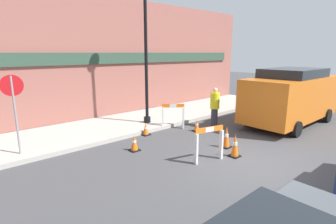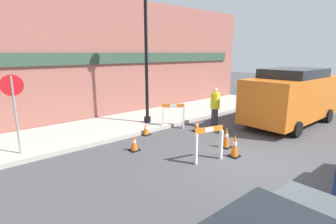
% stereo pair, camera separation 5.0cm
% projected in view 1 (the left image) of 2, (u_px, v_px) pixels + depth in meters
% --- Properties ---
extents(ground_plane, '(60.00, 60.00, 0.00)m').
position_uv_depth(ground_plane, '(264.00, 166.00, 7.23)').
color(ground_plane, '#424244').
extents(sidewalk_slab, '(18.00, 3.14, 0.15)m').
position_uv_depth(sidewalk_slab, '(138.00, 121.00, 11.65)').
color(sidewalk_slab, '#ADA89E').
rests_on(sidewalk_slab, ground_plane).
extents(storefront_facade, '(18.00, 0.22, 5.50)m').
position_uv_depth(storefront_facade, '(116.00, 59.00, 12.26)').
color(storefront_facade, '#93564C').
rests_on(storefront_facade, ground_plane).
extents(streetlamp_post, '(0.44, 0.44, 5.47)m').
position_uv_depth(streetlamp_post, '(146.00, 37.00, 10.39)').
color(streetlamp_post, black).
rests_on(streetlamp_post, sidewalk_slab).
extents(stop_sign, '(0.60, 0.07, 2.31)m').
position_uv_depth(stop_sign, '(14.00, 102.00, 7.37)').
color(stop_sign, gray).
rests_on(stop_sign, sidewalk_slab).
extents(barricade_0, '(0.79, 0.67, 1.04)m').
position_uv_depth(barricade_0, '(173.00, 115.00, 10.64)').
color(barricade_0, white).
rests_on(barricade_0, ground_plane).
extents(barricade_1, '(0.93, 0.36, 1.02)m').
position_uv_depth(barricade_1, '(209.00, 143.00, 7.42)').
color(barricade_1, white).
rests_on(barricade_1, ground_plane).
extents(traffic_cone_0, '(0.30, 0.30, 0.72)m').
position_uv_depth(traffic_cone_0, '(235.00, 146.00, 7.79)').
color(traffic_cone_0, black).
rests_on(traffic_cone_0, ground_plane).
extents(traffic_cone_1, '(0.30, 0.30, 0.72)m').
position_uv_depth(traffic_cone_1, '(226.00, 137.00, 8.55)').
color(traffic_cone_1, black).
rests_on(traffic_cone_1, ground_plane).
extents(traffic_cone_2, '(0.30, 0.30, 0.52)m').
position_uv_depth(traffic_cone_2, '(134.00, 143.00, 8.29)').
color(traffic_cone_2, black).
rests_on(traffic_cone_2, ground_plane).
extents(traffic_cone_3, '(0.30, 0.30, 0.47)m').
position_uv_depth(traffic_cone_3, '(197.00, 126.00, 10.35)').
color(traffic_cone_3, black).
rests_on(traffic_cone_3, ground_plane).
extents(traffic_cone_4, '(0.30, 0.30, 0.47)m').
position_uv_depth(traffic_cone_4, '(146.00, 129.00, 9.88)').
color(traffic_cone_4, black).
rests_on(traffic_cone_4, ground_plane).
extents(person_worker, '(0.44, 0.44, 1.65)m').
position_uv_depth(person_worker, '(215.00, 106.00, 10.84)').
color(person_worker, '#33333D').
rests_on(person_worker, ground_plane).
extents(work_van, '(5.15, 2.21, 2.40)m').
position_uv_depth(work_van, '(291.00, 94.00, 11.19)').
color(work_van, '#D16619').
rests_on(work_van, ground_plane).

